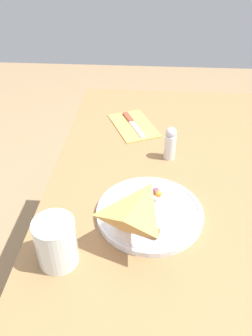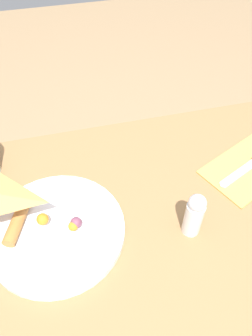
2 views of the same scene
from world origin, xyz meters
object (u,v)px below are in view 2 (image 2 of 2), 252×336
(plate_pizza, at_px, (55,229))
(butter_knife, at_px, (252,164))
(napkin_folded, at_px, (248,167))
(dining_table, at_px, (124,285))
(salt_shaker, at_px, (194,214))

(plate_pizza, relative_size, butter_knife, 1.48)
(plate_pizza, height_order, napkin_folded, plate_pizza)
(plate_pizza, distance_m, butter_knife, 0.46)
(butter_knife, bearing_deg, napkin_folded, -0.00)
(plate_pizza, bearing_deg, dining_table, 140.55)
(dining_table, xyz_separation_m, napkin_folded, (-0.33, -0.16, 0.10))
(dining_table, height_order, napkin_folded, napkin_folded)
(dining_table, distance_m, butter_knife, 0.39)
(napkin_folded, bearing_deg, dining_table, 25.38)
(plate_pizza, distance_m, salt_shaker, 0.26)
(napkin_folded, bearing_deg, salt_shaker, 32.47)
(dining_table, relative_size, napkin_folded, 5.29)
(dining_table, bearing_deg, butter_knife, -154.66)
(butter_knife, distance_m, salt_shaker, 0.24)
(salt_shaker, bearing_deg, dining_table, 14.49)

